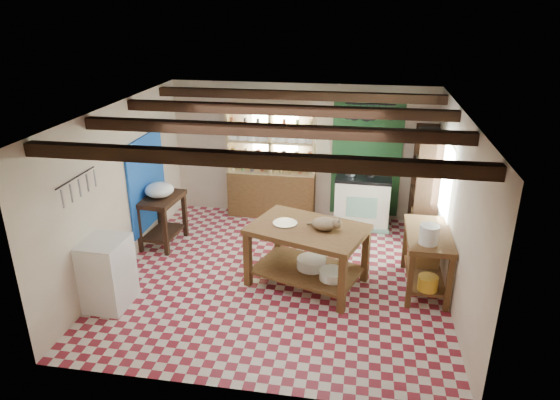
% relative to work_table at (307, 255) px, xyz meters
% --- Properties ---
extents(floor, '(5.00, 5.00, 0.02)m').
position_rel_work_table_xyz_m(floor, '(-0.44, 0.12, -0.47)').
color(floor, maroon).
rests_on(floor, ground).
extents(ceiling, '(5.00, 5.00, 0.02)m').
position_rel_work_table_xyz_m(ceiling, '(-0.44, 0.12, 2.14)').
color(ceiling, '#46464B').
rests_on(ceiling, wall_back).
extents(wall_back, '(5.00, 0.04, 2.60)m').
position_rel_work_table_xyz_m(wall_back, '(-0.44, 2.62, 0.84)').
color(wall_back, beige).
rests_on(wall_back, floor).
extents(wall_front, '(5.00, 0.04, 2.60)m').
position_rel_work_table_xyz_m(wall_front, '(-0.44, -2.38, 0.84)').
color(wall_front, beige).
rests_on(wall_front, floor).
extents(wall_left, '(0.04, 5.00, 2.60)m').
position_rel_work_table_xyz_m(wall_left, '(-2.94, 0.12, 0.84)').
color(wall_left, beige).
rests_on(wall_left, floor).
extents(wall_right, '(0.04, 5.00, 2.60)m').
position_rel_work_table_xyz_m(wall_right, '(2.06, 0.12, 0.84)').
color(wall_right, beige).
rests_on(wall_right, floor).
extents(ceiling_beams, '(5.00, 3.80, 0.15)m').
position_rel_work_table_xyz_m(ceiling_beams, '(-0.44, 0.12, 2.02)').
color(ceiling_beams, black).
rests_on(ceiling_beams, ceiling).
extents(blue_wall_patch, '(0.04, 1.40, 1.60)m').
position_rel_work_table_xyz_m(blue_wall_patch, '(-2.91, 1.02, 0.64)').
color(blue_wall_patch, blue).
rests_on(blue_wall_patch, wall_left).
extents(green_wall_patch, '(1.30, 0.04, 2.30)m').
position_rel_work_table_xyz_m(green_wall_patch, '(0.81, 2.59, 0.79)').
color(green_wall_patch, '#1D4823').
rests_on(green_wall_patch, wall_back).
extents(window_back, '(0.90, 0.02, 0.80)m').
position_rel_work_table_xyz_m(window_back, '(-0.94, 2.60, 1.24)').
color(window_back, white).
rests_on(window_back, wall_back).
extents(window_right, '(0.02, 1.30, 1.20)m').
position_rel_work_table_xyz_m(window_right, '(2.04, 1.12, 0.94)').
color(window_right, white).
rests_on(window_right, wall_right).
extents(utensil_rail, '(0.06, 0.90, 0.28)m').
position_rel_work_table_xyz_m(utensil_rail, '(-2.88, -1.08, 1.32)').
color(utensil_rail, black).
rests_on(utensil_rail, wall_left).
extents(pot_rack, '(0.86, 0.12, 0.36)m').
position_rel_work_table_xyz_m(pot_rack, '(0.81, 2.17, 1.72)').
color(pot_rack, black).
rests_on(pot_rack, ceiling).
extents(shelving_unit, '(1.70, 0.34, 2.20)m').
position_rel_work_table_xyz_m(shelving_unit, '(-0.99, 2.43, 0.64)').
color(shelving_unit, tan).
rests_on(shelving_unit, floor).
extents(tall_rack, '(0.40, 0.86, 2.00)m').
position_rel_work_table_xyz_m(tall_rack, '(1.84, 1.92, 0.54)').
color(tall_rack, black).
rests_on(tall_rack, floor).
extents(work_table, '(1.90, 1.56, 0.93)m').
position_rel_work_table_xyz_m(work_table, '(0.00, 0.00, 0.00)').
color(work_table, brown).
rests_on(work_table, floor).
extents(stove, '(1.03, 0.71, 0.99)m').
position_rel_work_table_xyz_m(stove, '(0.78, 2.27, 0.03)').
color(stove, white).
rests_on(stove, floor).
extents(prep_table, '(0.67, 0.93, 0.89)m').
position_rel_work_table_xyz_m(prep_table, '(-2.64, 0.89, -0.02)').
color(prep_table, black).
rests_on(prep_table, floor).
extents(white_cabinet, '(0.57, 0.68, 0.99)m').
position_rel_work_table_xyz_m(white_cabinet, '(-2.66, -1.03, 0.03)').
color(white_cabinet, white).
rests_on(white_cabinet, floor).
extents(right_counter, '(0.64, 1.27, 0.91)m').
position_rel_work_table_xyz_m(right_counter, '(1.74, 0.15, -0.01)').
color(right_counter, brown).
rests_on(right_counter, floor).
extents(cat, '(0.44, 0.36, 0.18)m').
position_rel_work_table_xyz_m(cat, '(0.25, -0.03, 0.55)').
color(cat, '#937756').
rests_on(cat, work_table).
extents(steel_tray, '(0.46, 0.46, 0.02)m').
position_rel_work_table_xyz_m(steel_tray, '(-0.35, 0.06, 0.48)').
color(steel_tray, '#93949A').
rests_on(steel_tray, work_table).
extents(basin_large, '(0.56, 0.56, 0.15)m').
position_rel_work_table_xyz_m(basin_large, '(0.06, 0.03, -0.14)').
color(basin_large, white).
rests_on(basin_large, work_table).
extents(basin_small, '(0.48, 0.48, 0.13)m').
position_rel_work_table_xyz_m(basin_small, '(0.39, -0.24, -0.15)').
color(basin_small, white).
rests_on(basin_small, work_table).
extents(kettle_left, '(0.19, 0.19, 0.21)m').
position_rel_work_table_xyz_m(kettle_left, '(0.53, 2.28, 0.63)').
color(kettle_left, '#93949A').
rests_on(kettle_left, stove).
extents(kettle_right, '(0.17, 0.17, 0.21)m').
position_rel_work_table_xyz_m(kettle_right, '(0.88, 2.27, 0.63)').
color(kettle_right, black).
rests_on(kettle_right, stove).
extents(enamel_bowl, '(0.53, 0.53, 0.25)m').
position_rel_work_table_xyz_m(enamel_bowl, '(-2.64, 0.89, 0.55)').
color(enamel_bowl, white).
rests_on(enamel_bowl, prep_table).
extents(white_bucket, '(0.27, 0.27, 0.27)m').
position_rel_work_table_xyz_m(white_bucket, '(1.68, -0.20, 0.58)').
color(white_bucket, white).
rests_on(white_bucket, right_counter).
extents(wicker_basket, '(0.45, 0.36, 0.31)m').
position_rel_work_table_xyz_m(wicker_basket, '(1.74, 0.45, -0.07)').
color(wicker_basket, olive).
rests_on(wicker_basket, right_counter).
extents(yellow_tub, '(0.28, 0.28, 0.20)m').
position_rel_work_table_xyz_m(yellow_tub, '(1.73, -0.30, -0.12)').
color(yellow_tub, gold).
rests_on(yellow_tub, right_counter).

